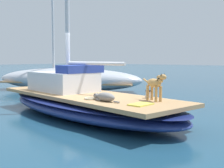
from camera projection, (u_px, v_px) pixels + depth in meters
The scene contains 9 objects.
ground_plane at pixel (85, 116), 8.80m from camera, with size 120.00×120.00×0.00m, color navy.
sailboat_main at pixel (85, 105), 8.77m from camera, with size 3.81×7.58×0.66m.
cabin_house at pixel (65, 80), 9.56m from camera, with size 1.78×2.45×0.84m.
dog_grey at pixel (105, 97), 7.29m from camera, with size 0.37×0.95×0.22m.
dog_tan at pixel (155, 84), 7.27m from camera, with size 0.48×0.88×0.70m.
deck_winch at pixel (148, 94), 7.85m from camera, with size 0.16×0.16×0.21m.
coiled_rope at pixel (90, 98), 7.63m from camera, with size 0.32×0.32×0.04m, color beige.
deck_towel at pixel (141, 104), 6.71m from camera, with size 0.56×0.36×0.03m, color #D8D14C.
moored_boat_starboard_side at pixel (68, 79), 15.45m from camera, with size 4.90×8.10×6.52m.
Camera 1 is at (-6.38, -5.95, 1.73)m, focal length 47.69 mm.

